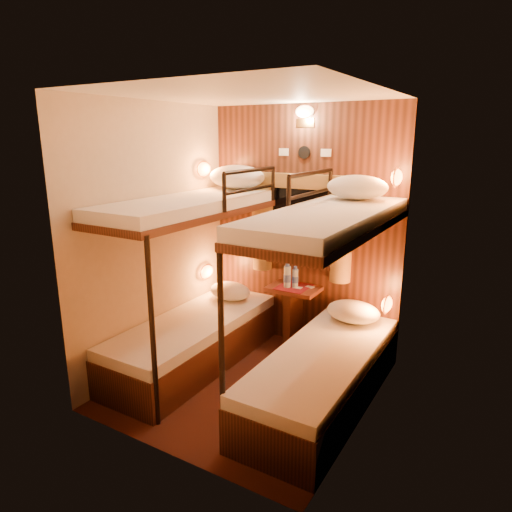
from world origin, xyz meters
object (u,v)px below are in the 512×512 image
Objects in this scene: bunk_left at (193,308)px; bottle_left at (287,277)px; bunk_right at (324,339)px; table at (293,309)px; bottle_right at (295,278)px.

bunk_left reaches higher than bottle_left.
table is (-0.65, 0.78, -0.14)m from bunk_right.
table is 0.33m from bottle_right.
bottle_left is (-0.05, -0.04, 0.34)m from table.
bunk_right is at bearing 0.00° from bunk_left.
bunk_left is at bearing -129.67° from table.
bottle_left reaches higher than table.
bunk_left is 8.82× the size of bottle_right.
table is 2.59× the size of bottle_left.
bunk_left reaches higher than table.
table is at bearing 39.36° from bottle_left.
bunk_left is at bearing 180.00° from bunk_right.
bunk_left is 1.30m from bunk_right.
bunk_left is 0.97m from bottle_left.
table is at bearing 129.67° from bunk_right.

